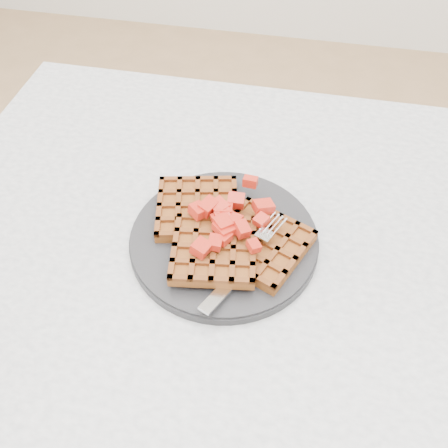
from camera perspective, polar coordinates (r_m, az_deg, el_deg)
table at (r=0.77m, az=11.47°, el=-10.35°), size 1.20×0.80×0.75m
plate at (r=0.68m, az=0.00°, el=-1.78°), size 0.26×0.26×0.02m
waffles at (r=0.66m, az=-0.05°, el=-0.97°), size 0.23×0.20×0.03m
strawberry_pile at (r=0.64m, az=0.00°, el=0.82°), size 0.15×0.15×0.02m
fork at (r=0.64m, az=2.96°, el=-4.14°), size 0.10×0.17×0.02m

